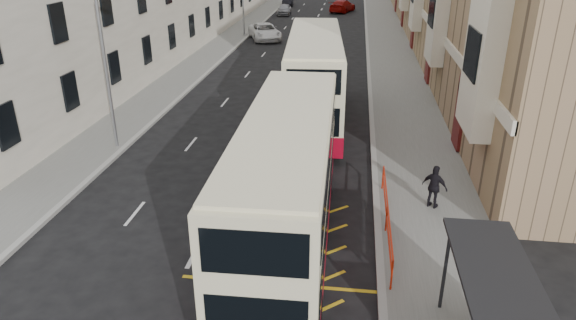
# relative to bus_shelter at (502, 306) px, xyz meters

# --- Properties ---
(pavement_right) EXTENTS (4.00, 120.00, 0.15)m
(pavement_right) POSITION_rel_bus_shelter_xyz_m (-0.34, 30.39, -2.06)
(pavement_right) COLOR slate
(pavement_right) RESTS_ON ground
(pavement_left) EXTENTS (3.00, 120.00, 0.15)m
(pavement_left) POSITION_rel_bus_shelter_xyz_m (-15.84, 30.39, -2.06)
(pavement_left) COLOR slate
(pavement_left) RESTS_ON ground
(kerb_right) EXTENTS (0.25, 120.00, 0.15)m
(kerb_right) POSITION_rel_bus_shelter_xyz_m (-2.34, 30.39, -2.06)
(kerb_right) COLOR #9A9A94
(kerb_right) RESTS_ON ground
(kerb_left) EXTENTS (0.25, 120.00, 0.15)m
(kerb_left) POSITION_rel_bus_shelter_xyz_m (-14.34, 30.39, -2.06)
(kerb_left) COLOR #9A9A94
(kerb_left) RESTS_ON ground
(road_markings) EXTENTS (10.00, 110.00, 0.01)m
(road_markings) POSITION_rel_bus_shelter_xyz_m (-8.34, 45.39, -2.13)
(road_markings) COLOR silver
(road_markings) RESTS_ON ground
(bus_shelter) EXTENTS (1.65, 4.25, 2.70)m
(bus_shelter) POSITION_rel_bus_shelter_xyz_m (0.00, 0.00, 0.00)
(bus_shelter) COLOR black
(bus_shelter) RESTS_ON pavement_right
(guard_railing) EXTENTS (0.06, 6.56, 1.01)m
(guard_railing) POSITION_rel_bus_shelter_xyz_m (-2.09, 6.14, -1.28)
(guard_railing) COLOR #BA2008
(guard_railing) RESTS_ON pavement_right
(street_lamp_near) EXTENTS (0.93, 0.18, 8.00)m
(street_lamp_near) POSITION_rel_bus_shelter_xyz_m (-14.69, 12.39, 2.50)
(street_lamp_near) COLOR gray
(street_lamp_near) RESTS_ON pavement_left
(double_decker_front) EXTENTS (2.86, 11.63, 4.62)m
(double_decker_front) POSITION_rel_bus_shelter_xyz_m (-5.37, 4.77, 0.22)
(double_decker_front) COLOR beige
(double_decker_front) RESTS_ON ground
(double_decker_rear) EXTENTS (3.65, 12.22, 4.80)m
(double_decker_rear) POSITION_rel_bus_shelter_xyz_m (-5.58, 17.58, 0.31)
(double_decker_rear) COLOR beige
(double_decker_rear) RESTS_ON ground
(pedestrian_far) EXTENTS (1.06, 0.87, 1.69)m
(pedestrian_far) POSITION_rel_bus_shelter_xyz_m (-0.27, 8.09, -1.14)
(pedestrian_far) COLOR black
(pedestrian_far) RESTS_ON pavement_right
(white_van) EXTENTS (4.37, 6.16, 1.56)m
(white_van) POSITION_rel_bus_shelter_xyz_m (-12.38, 41.16, -1.36)
(white_van) COLOR white
(white_van) RESTS_ON ground
(car_silver) EXTENTS (1.76, 4.09, 1.37)m
(car_silver) POSITION_rel_bus_shelter_xyz_m (-12.80, 58.33, -1.45)
(car_silver) COLOR #929499
(car_silver) RESTS_ON ground
(car_dark) EXTENTS (1.91, 4.49, 1.44)m
(car_dark) POSITION_rel_bus_shelter_xyz_m (-13.54, 67.71, -1.42)
(car_dark) COLOR black
(car_dark) RESTS_ON ground
(car_red) EXTENTS (3.81, 5.84, 1.57)m
(car_red) POSITION_rel_bus_shelter_xyz_m (-5.44, 61.96, -1.35)
(car_red) COLOR #930704
(car_red) RESTS_ON ground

